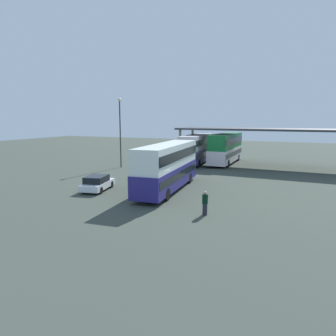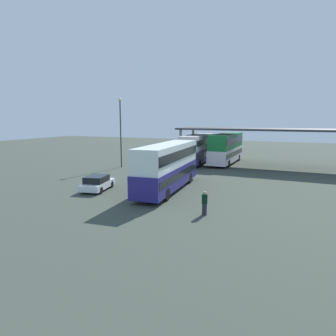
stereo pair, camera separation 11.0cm
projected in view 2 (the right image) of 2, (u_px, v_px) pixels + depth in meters
name	position (u px, v px, depth m)	size (l,w,h in m)	color
ground_plane	(150.00, 201.00, 23.77)	(140.00, 140.00, 0.00)	#3A423A
double_decker_main	(168.00, 165.00, 27.31)	(3.44, 11.60, 4.15)	navy
parked_hatchback	(97.00, 183.00, 27.40)	(2.60, 4.28, 1.35)	silver
double_decker_near_canopy	(197.00, 148.00, 43.54)	(3.26, 10.63, 4.10)	navy
double_decker_mid_row	(226.00, 147.00, 43.69)	(2.55, 11.14, 4.25)	silver
depot_canopy	(264.00, 131.00, 40.25)	(23.19, 6.65, 5.09)	#33353A
lamppost_tall	(120.00, 125.00, 39.72)	(0.44, 0.44, 9.00)	#33353A
pedestrian_waiting	(205.00, 203.00, 20.32)	(0.38, 0.38, 1.63)	#262633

